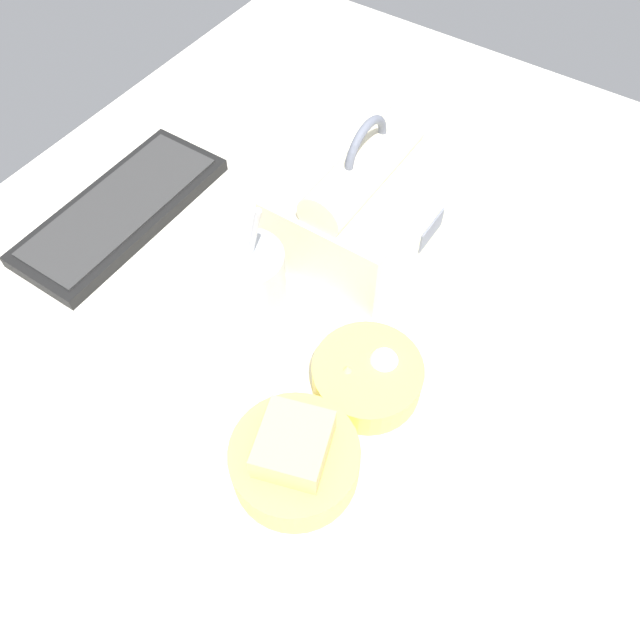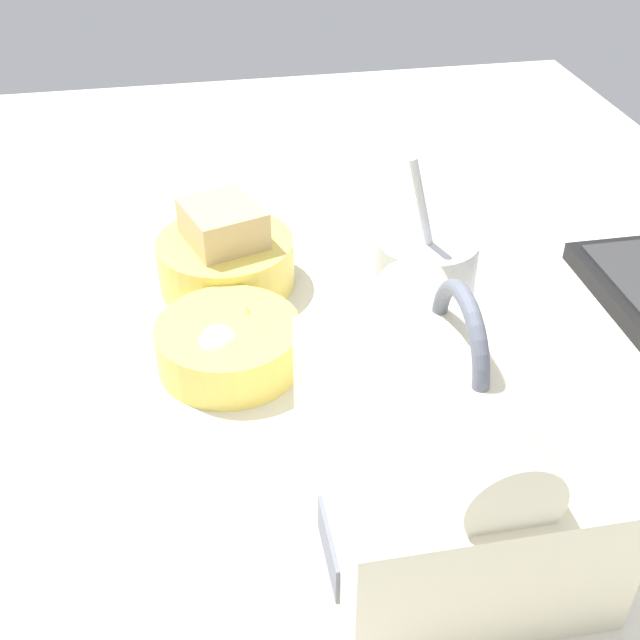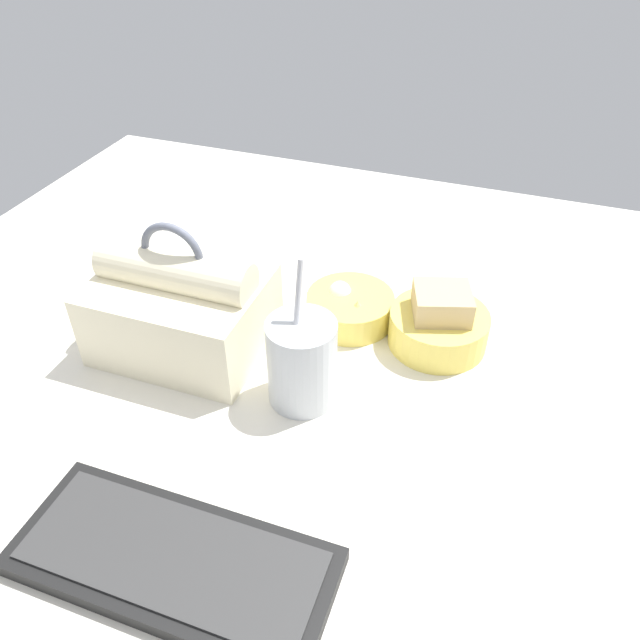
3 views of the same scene
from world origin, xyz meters
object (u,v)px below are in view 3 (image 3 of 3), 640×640
at_px(bento_bowl_sandwich, 439,324).
at_px(soup_cup, 302,360).
at_px(lunch_bag, 182,307).
at_px(bento_bowl_snacks, 350,307).
at_px(keyboard, 174,561).

bearing_deg(bento_bowl_sandwich, soup_cup, 49.08).
bearing_deg(bento_bowl_sandwich, lunch_bag, 20.26).
bearing_deg(soup_cup, bento_bowl_snacks, -93.11).
relative_size(bento_bowl_sandwich, bento_bowl_snacks, 1.08).
xyz_separation_m(lunch_bag, bento_bowl_sandwich, (-0.32, -0.12, -0.03)).
relative_size(soup_cup, bento_bowl_sandwich, 1.41).
relative_size(keyboard, bento_bowl_snacks, 2.49).
relative_size(soup_cup, bento_bowl_snacks, 1.52).
bearing_deg(keyboard, lunch_bag, -63.02).
xyz_separation_m(keyboard, lunch_bag, (0.15, -0.29, 0.05)).
height_order(bento_bowl_sandwich, bento_bowl_snacks, bento_bowl_sandwich).
relative_size(lunch_bag, bento_bowl_sandwich, 1.62).
distance_m(soup_cup, bento_bowl_sandwich, 0.21).
bearing_deg(lunch_bag, keyboard, 116.98).
distance_m(lunch_bag, bento_bowl_sandwich, 0.34).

